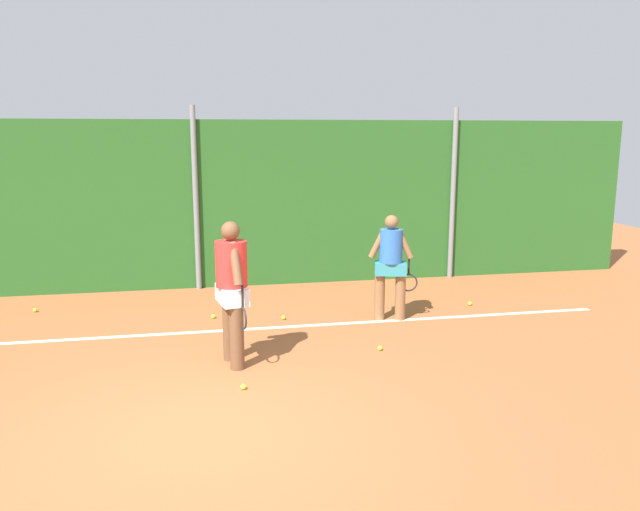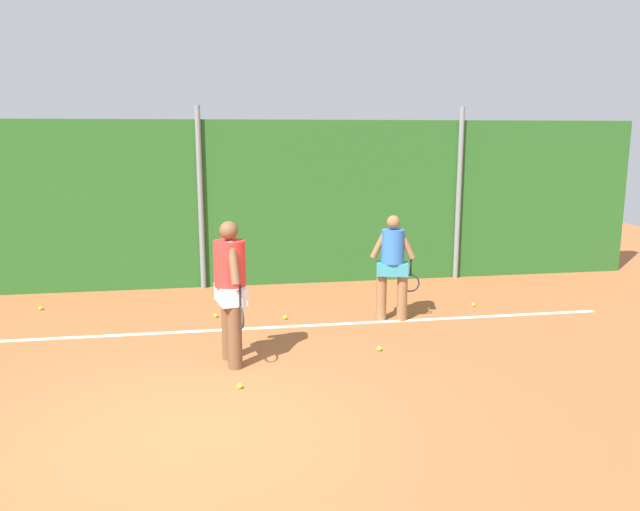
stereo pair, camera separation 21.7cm
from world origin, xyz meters
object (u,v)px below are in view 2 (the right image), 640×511
Objects in this scene: tennis_ball_4 at (473,305)px; tennis_ball_7 at (379,349)px; tennis_ball_0 at (285,317)px; tennis_ball_6 at (41,308)px; player_midcourt at (393,262)px; player_foreground_near at (230,285)px; tennis_ball_2 at (216,316)px; tennis_ball_8 at (240,386)px.

tennis_ball_7 is (-2.12, -1.85, 0.00)m from tennis_ball_4.
tennis_ball_6 is (-3.91, 1.19, 0.00)m from tennis_ball_0.
player_midcourt is 1.88m from tennis_ball_0.
player_foreground_near is 27.52× the size of tennis_ball_0.
tennis_ball_2 is (-0.20, 2.05, -0.98)m from player_foreground_near.
tennis_ball_0 is (-1.63, 0.30, -0.89)m from player_midcourt.
tennis_ball_7 and tennis_ball_8 have the same top height.
tennis_ball_0 is 1.11m from tennis_ball_2.
tennis_ball_2 is 1.00× the size of tennis_ball_4.
tennis_ball_2 is 2.88m from tennis_ball_8.
tennis_ball_4 is at bearing -7.88° from tennis_ball_6.
tennis_ball_6 is (-2.84, 0.91, 0.00)m from tennis_ball_2.
tennis_ball_2 is 1.00× the size of tennis_ball_6.
tennis_ball_7 is at bearing -138.92° from tennis_ball_4.
tennis_ball_7 is (-0.55, -1.34, -0.89)m from player_midcourt.
tennis_ball_6 is 5.74m from tennis_ball_7.
player_midcourt is 24.88× the size of tennis_ball_2.
player_midcourt is at bearing -12.11° from tennis_ball_2.
player_foreground_near is 4.63m from tennis_ball_4.
tennis_ball_6 is 1.00× the size of tennis_ball_7.
tennis_ball_4 is at bearing 3.67° from tennis_ball_0.
tennis_ball_0 is 1.00× the size of tennis_ball_2.
tennis_ball_2 is (-2.71, 0.58, -0.89)m from player_midcourt.
player_midcourt reaches higher than tennis_ball_6.
tennis_ball_4 is 1.00× the size of tennis_ball_7.
tennis_ball_6 is at bearing 150.40° from tennis_ball_7.
player_midcourt reaches higher than tennis_ball_2.
tennis_ball_6 is 1.00× the size of tennis_ball_8.
player_midcourt is 24.88× the size of tennis_ball_7.
tennis_ball_0 and tennis_ball_6 have the same top height.
tennis_ball_0 is 1.00× the size of tennis_ball_7.
player_midcourt reaches higher than tennis_ball_4.
tennis_ball_8 is (-2.45, -2.29, -0.89)m from player_midcourt.
tennis_ball_4 is 2.82m from tennis_ball_7.
player_foreground_near reaches higher than tennis_ball_2.
tennis_ball_8 is (0.06, -0.83, -0.98)m from player_foreground_near.
tennis_ball_7 is 2.12m from tennis_ball_8.
player_foreground_near is 2.90m from player_midcourt.
player_midcourt reaches higher than tennis_ball_7.
tennis_ball_8 is (0.26, -2.87, 0.00)m from tennis_ball_2.
player_midcourt is at bearing 67.57° from tennis_ball_7.
tennis_ball_8 is (-1.89, -0.95, 0.00)m from tennis_ball_7.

